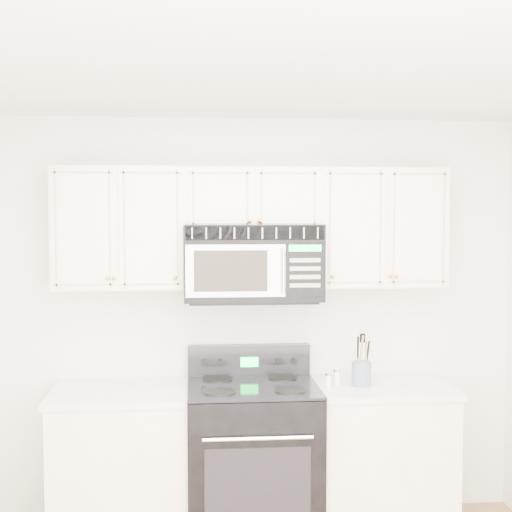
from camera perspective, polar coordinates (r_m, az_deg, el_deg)
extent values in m
cube|color=silver|center=(2.97, 2.31, 15.38)|extent=(3.50, 3.50, 0.01)
cube|color=white|center=(4.69, -0.49, -4.97)|extent=(3.50, 0.01, 2.60)
cube|color=white|center=(4.60, -10.55, -16.26)|extent=(0.82, 0.63, 0.88)
cube|color=silver|center=(4.47, -10.62, -10.69)|extent=(0.86, 0.65, 0.04)
cube|color=white|center=(4.73, 9.93, -15.70)|extent=(0.82, 0.63, 0.88)
cube|color=silver|center=(4.60, 9.99, -10.28)|extent=(0.86, 0.65, 0.04)
cube|color=black|center=(4.57, -0.26, -16.09)|extent=(0.79, 0.68, 0.92)
cube|color=black|center=(4.25, 0.15, -17.77)|extent=(0.61, 0.01, 0.42)
cylinder|color=silver|center=(4.13, 0.18, -14.40)|extent=(0.63, 0.02, 0.02)
cube|color=black|center=(4.43, -0.26, -10.42)|extent=(0.79, 0.68, 0.02)
cube|color=black|center=(4.70, -0.57, -8.37)|extent=(0.79, 0.08, 0.21)
cube|color=#05E942|center=(4.66, -0.53, -8.48)|extent=(0.11, 0.00, 0.06)
cube|color=white|center=(4.49, -10.83, 2.21)|extent=(0.80, 0.33, 0.75)
cube|color=white|center=(4.62, 9.87, 2.25)|extent=(0.80, 0.33, 0.75)
cube|color=white|center=(4.48, -0.32, 4.57)|extent=(0.84, 0.33, 0.39)
sphere|color=gold|center=(4.32, -11.29, -1.76)|extent=(0.03, 0.03, 0.03)
sphere|color=gold|center=(4.29, -6.51, -1.75)|extent=(0.03, 0.03, 0.03)
sphere|color=gold|center=(4.38, 6.16, -1.65)|extent=(0.03, 0.03, 0.03)
sphere|color=gold|center=(4.46, 10.70, -1.59)|extent=(0.03, 0.03, 0.03)
sphere|color=gold|center=(4.29, -0.51, 2.82)|extent=(0.03, 0.03, 0.03)
sphere|color=gold|center=(4.29, 0.28, 2.82)|extent=(0.03, 0.03, 0.03)
cylinder|color=red|center=(4.29, 0.21, 2.02)|extent=(0.00, 0.00, 0.12)
sphere|color=gold|center=(4.30, 0.21, 1.16)|extent=(0.04, 0.04, 0.04)
cube|color=black|center=(4.44, -0.29, -0.46)|extent=(0.85, 0.42, 0.47)
cube|color=#A9A685|center=(4.23, -0.06, 1.84)|extent=(0.83, 0.01, 0.08)
cube|color=#918FA1|center=(4.22, -1.63, -1.20)|extent=(0.59, 0.01, 0.31)
cube|color=black|center=(4.21, -2.03, -1.21)|extent=(0.44, 0.01, 0.25)
cube|color=black|center=(4.27, 3.93, -1.16)|extent=(0.23, 0.01, 0.31)
cube|color=#05E942|center=(4.25, 3.95, 0.64)|extent=(0.19, 0.00, 0.04)
cylinder|color=silver|center=(4.21, 2.23, -1.21)|extent=(0.02, 0.02, 0.27)
cylinder|color=slate|center=(4.51, 8.43, -9.30)|extent=(0.12, 0.12, 0.15)
cylinder|color=#987352|center=(4.50, 8.85, -8.34)|extent=(0.01, 0.01, 0.26)
cylinder|color=black|center=(4.51, 8.14, -8.17)|extent=(0.01, 0.01, 0.28)
cylinder|color=#987352|center=(4.46, 8.32, -8.19)|extent=(0.01, 0.01, 0.30)
cylinder|color=black|center=(4.50, 8.85, -8.34)|extent=(0.01, 0.01, 0.26)
cylinder|color=#987352|center=(4.51, 8.14, -8.17)|extent=(0.01, 0.01, 0.28)
cylinder|color=silver|center=(4.44, 5.80, -9.97)|extent=(0.04, 0.04, 0.08)
cylinder|color=silver|center=(4.43, 5.80, -9.40)|extent=(0.04, 0.04, 0.01)
cylinder|color=silver|center=(4.50, 6.49, -9.72)|extent=(0.04, 0.04, 0.09)
cylinder|color=silver|center=(4.49, 6.49, -9.07)|extent=(0.04, 0.04, 0.02)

